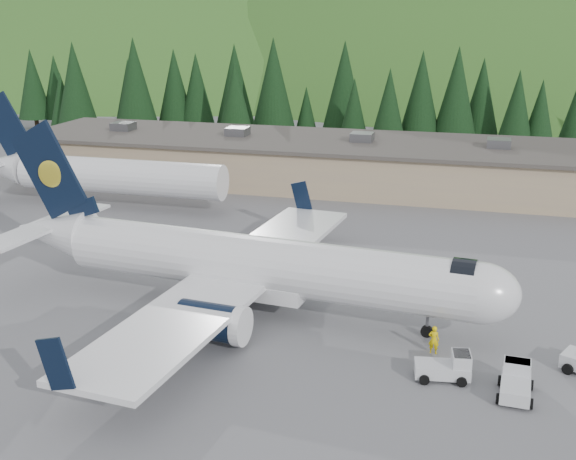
{
  "coord_description": "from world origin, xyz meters",
  "views": [
    {
      "loc": [
        13.37,
        -42.87,
        19.53
      ],
      "look_at": [
        0.0,
        6.0,
        4.0
      ],
      "focal_mm": 45.0,
      "sensor_mm": 36.0,
      "label": 1
    }
  ],
  "objects_px": {
    "second_airliner": "(96,174)",
    "terminal_building": "(319,161)",
    "baggage_tug_c": "(516,382)",
    "baggage_tug_a": "(448,367)",
    "ramp_worker": "(434,340)",
    "airliner": "(249,265)"
  },
  "relations": [
    {
      "from": "baggage_tug_c",
      "to": "ramp_worker",
      "type": "height_order",
      "value": "ramp_worker"
    },
    {
      "from": "terminal_building",
      "to": "ramp_worker",
      "type": "height_order",
      "value": "terminal_building"
    },
    {
      "from": "baggage_tug_a",
      "to": "terminal_building",
      "type": "relative_size",
      "value": 0.04
    },
    {
      "from": "second_airliner",
      "to": "baggage_tug_c",
      "type": "distance_m",
      "value": 50.16
    },
    {
      "from": "baggage_tug_c",
      "to": "ramp_worker",
      "type": "distance_m",
      "value": 5.85
    },
    {
      "from": "baggage_tug_a",
      "to": "terminal_building",
      "type": "height_order",
      "value": "terminal_building"
    },
    {
      "from": "ramp_worker",
      "to": "baggage_tug_c",
      "type": "bearing_deg",
      "value": 145.63
    },
    {
      "from": "second_airliner",
      "to": "terminal_building",
      "type": "distance_m",
      "value": 25.55
    },
    {
      "from": "airliner",
      "to": "baggage_tug_a",
      "type": "height_order",
      "value": "airliner"
    },
    {
      "from": "ramp_worker",
      "to": "terminal_building",
      "type": "bearing_deg",
      "value": -63.8
    },
    {
      "from": "airliner",
      "to": "baggage_tug_c",
      "type": "height_order",
      "value": "airliner"
    },
    {
      "from": "second_airliner",
      "to": "baggage_tug_c",
      "type": "bearing_deg",
      "value": -35.21
    },
    {
      "from": "second_airliner",
      "to": "terminal_building",
      "type": "bearing_deg",
      "value": 38.78
    },
    {
      "from": "second_airliner",
      "to": "baggage_tug_c",
      "type": "relative_size",
      "value": 8.92
    },
    {
      "from": "airliner",
      "to": "second_airliner",
      "type": "bearing_deg",
      "value": 143.08
    },
    {
      "from": "airliner",
      "to": "ramp_worker",
      "type": "distance_m",
      "value": 13.15
    },
    {
      "from": "baggage_tug_a",
      "to": "second_airliner",
      "type": "bearing_deg",
      "value": 134.46
    },
    {
      "from": "second_airliner",
      "to": "baggage_tug_c",
      "type": "xyz_separation_m",
      "value": [
        40.93,
        -28.88,
        -2.61
      ]
    },
    {
      "from": "baggage_tug_a",
      "to": "airliner",
      "type": "bearing_deg",
      "value": 146.57
    },
    {
      "from": "airliner",
      "to": "baggage_tug_a",
      "type": "bearing_deg",
      "value": -19.29
    },
    {
      "from": "second_airliner",
      "to": "ramp_worker",
      "type": "xyz_separation_m",
      "value": [
        36.37,
        -25.22,
        -2.45
      ]
    },
    {
      "from": "second_airliner",
      "to": "terminal_building",
      "type": "height_order",
      "value": "second_airliner"
    }
  ]
}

